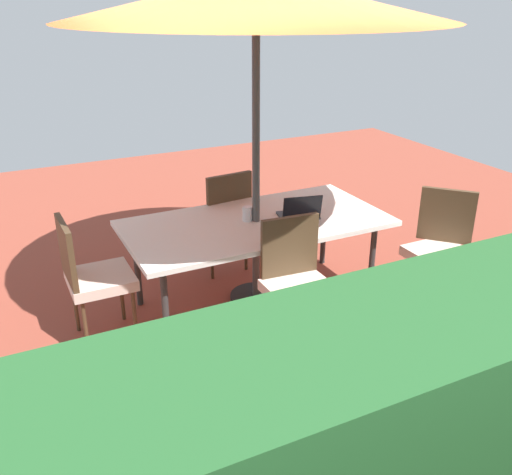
% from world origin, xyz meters
% --- Properties ---
extents(ground_plane, '(10.00, 10.00, 0.02)m').
position_xyz_m(ground_plane, '(0.00, 0.00, -0.01)').
color(ground_plane, brown).
extents(hedge_row, '(6.30, 0.74, 1.35)m').
position_xyz_m(hedge_row, '(0.00, 2.44, 0.68)').
color(hedge_row, '#235628').
rests_on(hedge_row, ground_plane).
extents(dining_table, '(2.11, 1.05, 0.74)m').
position_xyz_m(dining_table, '(0.00, 0.00, 0.69)').
color(dining_table, white).
rests_on(dining_table, ground_plane).
extents(patio_umbrella, '(2.80, 2.80, 2.55)m').
position_xyz_m(patio_umbrella, '(0.00, 0.00, 2.38)').
color(patio_umbrella, '#4C4C4C').
rests_on(patio_umbrella, ground_plane).
extents(chair_north, '(0.47, 0.48, 0.98)m').
position_xyz_m(chair_north, '(0.03, 0.73, 0.55)').
color(chair_north, beige).
rests_on(chair_north, ground_plane).
extents(chair_northwest, '(0.59, 0.59, 0.98)m').
position_xyz_m(chair_northwest, '(-1.32, 0.73, 0.55)').
color(chair_northwest, beige).
rests_on(chair_northwest, ground_plane).
extents(chair_east, '(0.47, 0.46, 0.98)m').
position_xyz_m(chair_east, '(1.33, -0.02, 0.55)').
color(chair_east, beige).
rests_on(chair_east, ground_plane).
extents(chair_south, '(0.47, 0.48, 0.98)m').
position_xyz_m(chair_south, '(0.01, -0.68, 0.55)').
color(chair_south, beige).
rests_on(chair_south, ground_plane).
extents(laptop, '(0.37, 0.31, 0.21)m').
position_xyz_m(laptop, '(-0.35, 0.10, 0.78)').
color(laptop, '#2D2D33').
rests_on(laptop, dining_table).
extents(cup, '(0.08, 0.08, 0.12)m').
position_xyz_m(cup, '(0.06, -0.04, 0.80)').
color(cup, white).
rests_on(cup, dining_table).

